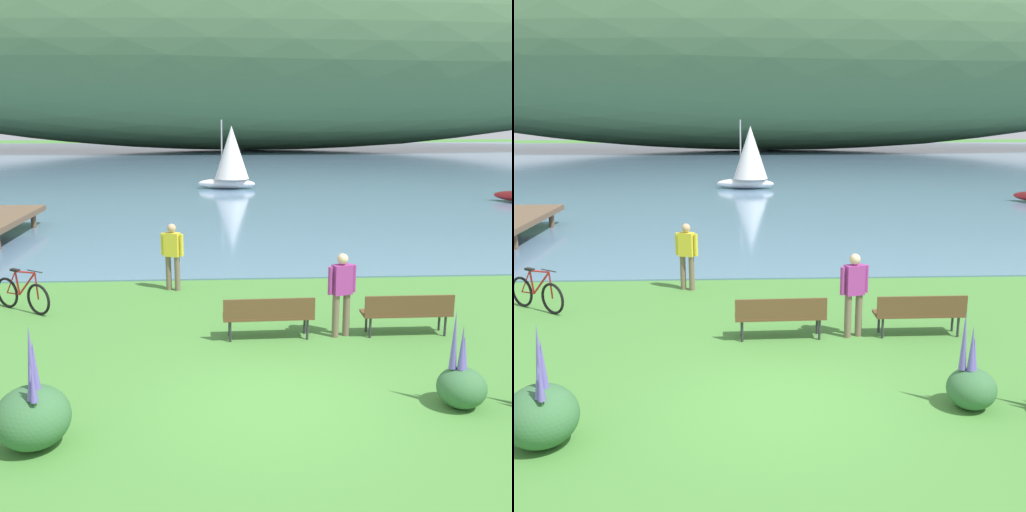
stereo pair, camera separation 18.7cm
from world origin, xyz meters
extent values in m
plane|color=#478438|center=(0.00, 0.00, 0.00)|extent=(200.00, 200.00, 0.00)
cube|color=#5B7F9E|center=(0.00, 47.35, 0.02)|extent=(180.00, 80.00, 0.04)
ellipsoid|color=#4C7047|center=(3.11, 68.11, 13.40)|extent=(115.48, 28.00, 26.72)
cube|color=brown|center=(2.96, 2.96, 0.45)|extent=(1.80, 0.49, 0.05)
cube|color=brown|center=(2.96, 2.75, 0.68)|extent=(1.80, 0.05, 0.40)
cylinder|color=#2D2D33|center=(2.20, 3.12, 0.23)|extent=(0.05, 0.05, 0.45)
cylinder|color=#2D2D33|center=(3.73, 3.13, 0.23)|extent=(0.05, 0.05, 0.45)
cylinder|color=#2D2D33|center=(2.20, 2.78, 0.23)|extent=(0.05, 0.05, 0.45)
cylinder|color=#2D2D33|center=(3.73, 2.79, 0.23)|extent=(0.05, 0.05, 0.45)
cube|color=brown|center=(0.16, 2.91, 0.45)|extent=(1.81, 0.53, 0.05)
cube|color=brown|center=(0.17, 2.70, 0.68)|extent=(1.80, 0.09, 0.40)
cylinder|color=#2D2D33|center=(-0.61, 3.06, 0.23)|extent=(0.05, 0.05, 0.45)
cylinder|color=#2D2D33|center=(0.92, 3.10, 0.23)|extent=(0.05, 0.05, 0.45)
cylinder|color=#2D2D33|center=(-0.60, 2.72, 0.23)|extent=(0.05, 0.05, 0.45)
cylinder|color=#2D2D33|center=(0.93, 2.76, 0.23)|extent=(0.05, 0.05, 0.45)
torus|color=black|center=(-4.82, 4.62, 0.36)|extent=(0.63, 0.45, 0.72)
torus|color=black|center=(-5.69, 5.21, 0.36)|extent=(0.63, 0.45, 0.72)
cylinder|color=red|center=(-5.10, 4.81, 0.67)|extent=(0.53, 0.37, 0.61)
cylinder|color=red|center=(-5.13, 4.83, 0.94)|extent=(0.57, 0.40, 0.09)
cylinder|color=red|center=(-5.37, 4.99, 0.65)|extent=(0.13, 0.11, 0.54)
cylinder|color=red|center=(-5.51, 5.09, 0.37)|extent=(0.37, 0.26, 0.05)
cylinder|color=red|center=(-5.55, 5.11, 0.64)|extent=(0.32, 0.23, 0.56)
cylinder|color=red|center=(-4.84, 4.64, 0.66)|extent=(0.09, 0.08, 0.60)
cube|color=black|center=(-5.40, 5.02, 0.94)|extent=(0.25, 0.22, 0.05)
cylinder|color=black|center=(-4.86, 4.65, 1.00)|extent=(0.41, 0.29, 0.02)
cylinder|color=#72604C|center=(-2.09, 6.50, 0.44)|extent=(0.14, 0.14, 0.88)
cylinder|color=#72604C|center=(-1.87, 6.42, 0.44)|extent=(0.14, 0.14, 0.88)
cube|color=yellow|center=(-1.98, 6.46, 1.18)|extent=(0.43, 0.34, 0.60)
sphere|color=tan|center=(-1.98, 6.46, 1.60)|extent=(0.22, 0.22, 0.22)
cylinder|color=yellow|center=(-2.23, 6.55, 1.18)|extent=(0.09, 0.09, 0.56)
cylinder|color=yellow|center=(-1.74, 6.37, 1.18)|extent=(0.09, 0.09, 0.56)
cylinder|color=#72604C|center=(1.51, 2.88, 0.44)|extent=(0.14, 0.14, 0.88)
cylinder|color=#72604C|center=(1.74, 2.95, 0.44)|extent=(0.14, 0.14, 0.88)
cube|color=#9E338C|center=(1.63, 2.92, 1.18)|extent=(0.43, 0.32, 0.60)
sphere|color=beige|center=(1.63, 2.92, 1.60)|extent=(0.22, 0.22, 0.22)
cylinder|color=#9E338C|center=(1.38, 2.84, 1.18)|extent=(0.09, 0.09, 0.56)
cylinder|color=#9E338C|center=(1.88, 2.99, 1.18)|extent=(0.09, 0.09, 0.56)
ellipsoid|color=#386B3D|center=(-3.30, -1.02, 0.42)|extent=(1.01, 1.01, 0.85)
cylinder|color=#386B3D|center=(-3.25, -1.02, 0.74)|extent=(0.02, 0.02, 0.12)
cone|color=#6B5BB7|center=(-3.25, -1.02, 1.26)|extent=(0.14, 0.14, 0.92)
cylinder|color=#386B3D|center=(-3.20, -1.26, 0.74)|extent=(0.02, 0.02, 0.12)
cone|color=#6B5BB7|center=(-3.20, -1.26, 1.03)|extent=(0.14, 0.14, 0.47)
cylinder|color=#386B3D|center=(-3.15, -1.34, 0.74)|extent=(0.02, 0.02, 0.12)
cone|color=#6B5BB7|center=(-3.15, -1.34, 1.04)|extent=(0.09, 0.09, 0.48)
cylinder|color=#386B3D|center=(-3.22, -1.02, 0.74)|extent=(0.02, 0.02, 0.12)
cone|color=#6B5BB7|center=(-3.22, -1.02, 1.15)|extent=(0.13, 0.13, 0.70)
ellipsoid|color=#386B3D|center=(2.88, -0.21, 0.31)|extent=(0.75, 0.75, 0.62)
cylinder|color=#386B3D|center=(2.83, -0.23, 0.55)|extent=(0.02, 0.02, 0.12)
cone|color=#6B5BB7|center=(2.83, -0.23, 0.97)|extent=(0.11, 0.11, 0.71)
cylinder|color=#386B3D|center=(2.72, -0.18, 0.55)|extent=(0.02, 0.02, 0.12)
cone|color=#6B5BB7|center=(2.72, -0.18, 1.08)|extent=(0.12, 0.12, 0.93)
cylinder|color=#386B3D|center=(2.88, -0.18, 0.55)|extent=(0.02, 0.02, 0.12)
cone|color=#6B5BB7|center=(2.88, -0.18, 0.87)|extent=(0.13, 0.13, 0.51)
ellipsoid|color=white|center=(-0.39, 27.81, 0.34)|extent=(3.52, 1.49, 0.60)
cylinder|color=#B2B2B2|center=(-0.65, 27.86, 2.35)|extent=(0.09, 0.09, 3.42)
cone|color=white|center=(-0.07, 27.76, 2.17)|extent=(2.32, 2.32, 3.07)
cylinder|color=brown|center=(-8.04, 15.35, 0.30)|extent=(0.20, 0.20, 0.60)
camera|label=1|loc=(-0.75, -8.65, 4.37)|focal=43.02mm
camera|label=2|loc=(-0.56, -8.66, 4.37)|focal=43.02mm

